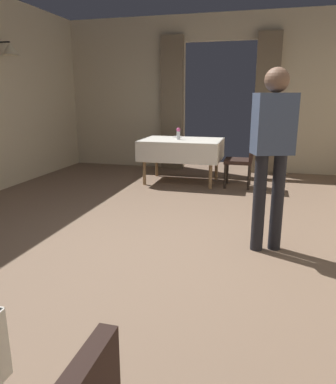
{
  "coord_description": "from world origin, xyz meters",
  "views": [
    {
      "loc": [
        0.93,
        -3.31,
        1.47
      ],
      "look_at": [
        -0.09,
        0.56,
        0.42
      ],
      "focal_mm": 34.11,
      "sensor_mm": 36.0,
      "label": 1
    }
  ],
  "objects_px": {
    "person_waiter_by_doorway": "(272,146)",
    "chair_mid_right": "(244,156)",
    "dining_table_mid": "(182,146)",
    "flower_vase_mid": "(178,133)",
    "plate_mid_b": "(177,137)"
  },
  "relations": [
    {
      "from": "chair_mid_right",
      "to": "person_waiter_by_doorway",
      "type": "xyz_separation_m",
      "value": [
        0.38,
        -2.55,
        0.51
      ]
    },
    {
      "from": "flower_vase_mid",
      "to": "person_waiter_by_doorway",
      "type": "xyz_separation_m",
      "value": [
        1.51,
        -2.65,
        0.17
      ]
    },
    {
      "from": "plate_mid_b",
      "to": "flower_vase_mid",
      "type": "bearing_deg",
      "value": -73.73
    },
    {
      "from": "plate_mid_b",
      "to": "person_waiter_by_doorway",
      "type": "xyz_separation_m",
      "value": [
        1.62,
        -3.01,
        0.27
      ]
    },
    {
      "from": "dining_table_mid",
      "to": "person_waiter_by_doorway",
      "type": "xyz_separation_m",
      "value": [
        1.45,
        -2.66,
        0.38
      ]
    },
    {
      "from": "dining_table_mid",
      "to": "chair_mid_right",
      "type": "xyz_separation_m",
      "value": [
        1.07,
        -0.11,
        -0.13
      ]
    },
    {
      "from": "dining_table_mid",
      "to": "plate_mid_b",
      "type": "distance_m",
      "value": 0.4
    },
    {
      "from": "chair_mid_right",
      "to": "flower_vase_mid",
      "type": "height_order",
      "value": "flower_vase_mid"
    },
    {
      "from": "flower_vase_mid",
      "to": "person_waiter_by_doorway",
      "type": "height_order",
      "value": "person_waiter_by_doorway"
    },
    {
      "from": "person_waiter_by_doorway",
      "to": "chair_mid_right",
      "type": "bearing_deg",
      "value": 98.57
    },
    {
      "from": "flower_vase_mid",
      "to": "dining_table_mid",
      "type": "bearing_deg",
      "value": 10.3
    },
    {
      "from": "chair_mid_right",
      "to": "person_waiter_by_doorway",
      "type": "height_order",
      "value": "person_waiter_by_doorway"
    },
    {
      "from": "dining_table_mid",
      "to": "person_waiter_by_doorway",
      "type": "bearing_deg",
      "value": -61.39
    },
    {
      "from": "chair_mid_right",
      "to": "person_waiter_by_doorway",
      "type": "relative_size",
      "value": 0.54
    },
    {
      "from": "dining_table_mid",
      "to": "person_waiter_by_doorway",
      "type": "relative_size",
      "value": 0.8
    }
  ]
}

